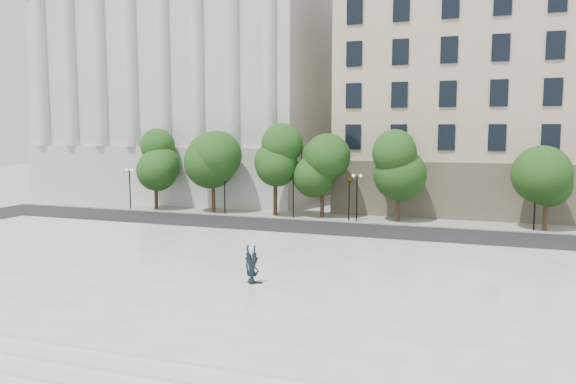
% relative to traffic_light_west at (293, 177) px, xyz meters
% --- Properties ---
extents(ground, '(160.00, 160.00, 0.00)m').
position_rel_traffic_light_west_xyz_m(ground, '(0.39, -22.30, -3.69)').
color(ground, '#AEACA4').
rests_on(ground, ground).
extents(plaza, '(44.00, 22.00, 0.45)m').
position_rel_traffic_light_west_xyz_m(plaza, '(0.39, -19.30, -3.47)').
color(plaza, white).
rests_on(plaza, ground).
extents(street, '(60.00, 8.00, 0.02)m').
position_rel_traffic_light_west_xyz_m(street, '(0.39, -4.30, -3.68)').
color(street, black).
rests_on(street, ground).
extents(far_sidewalk, '(60.00, 4.00, 0.12)m').
position_rel_traffic_light_west_xyz_m(far_sidewalk, '(0.39, 1.70, -3.63)').
color(far_sidewalk, '#99978D').
rests_on(far_sidewalk, ground).
extents(building_west, '(31.50, 27.65, 25.60)m').
position_rel_traffic_light_west_xyz_m(building_west, '(-16.61, 16.27, 9.20)').
color(building_west, beige).
rests_on(building_west, ground).
extents(building_east, '(36.00, 26.15, 23.00)m').
position_rel_traffic_light_west_xyz_m(building_east, '(20.39, 16.61, 7.45)').
color(building_east, '#BDAD90').
rests_on(building_east, ground).
extents(traffic_light_west, '(0.65, 1.76, 4.19)m').
position_rel_traffic_light_west_xyz_m(traffic_light_west, '(0.00, 0.00, 0.00)').
color(traffic_light_west, black).
rests_on(traffic_light_west, ground).
extents(traffic_light_east, '(0.68, 1.65, 4.15)m').
position_rel_traffic_light_west_xyz_m(traffic_light_east, '(4.92, -0.00, -0.05)').
color(traffic_light_east, black).
rests_on(traffic_light_east, ground).
extents(person_lying, '(0.98, 1.96, 0.51)m').
position_rel_traffic_light_west_xyz_m(person_lying, '(5.03, -21.33, -2.99)').
color(person_lying, black).
rests_on(person_lying, plaza).
extents(skateboard, '(0.71, 0.19, 0.07)m').
position_rel_traffic_light_west_xyz_m(skateboard, '(5.10, -21.14, -3.20)').
color(skateboard, black).
rests_on(skateboard, plaza).
extents(plaza_steps, '(44.00, 3.00, 0.30)m').
position_rel_traffic_light_west_xyz_m(plaza_steps, '(0.39, -31.20, -3.57)').
color(plaza_steps, white).
rests_on(plaza_steps, ground).
extents(street_trees, '(38.20, 5.04, 7.30)m').
position_rel_traffic_light_west_xyz_m(street_trees, '(1.73, 1.08, 1.22)').
color(street_trees, '#382619').
rests_on(street_trees, ground).
extents(lamp_posts, '(36.81, 0.28, 4.22)m').
position_rel_traffic_light_west_xyz_m(lamp_posts, '(0.44, 0.30, -0.83)').
color(lamp_posts, black).
rests_on(lamp_posts, ground).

